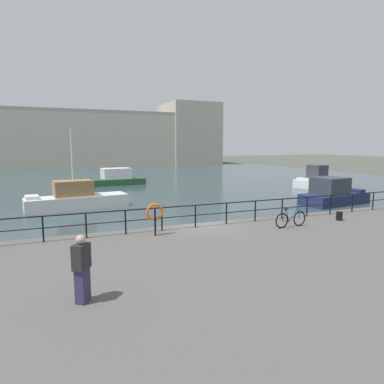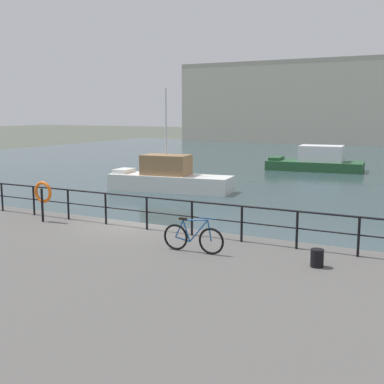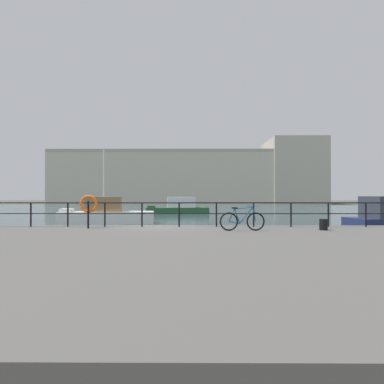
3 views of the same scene
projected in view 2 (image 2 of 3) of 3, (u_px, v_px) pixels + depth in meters
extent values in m
plane|color=#4C5147|center=(137.00, 247.00, 17.37)|extent=(240.00, 240.00, 0.00)
cube|color=#33474C|center=(334.00, 165.00, 43.70)|extent=(80.00, 60.00, 0.01)
cube|color=gray|center=(384.00, 57.00, 65.44)|extent=(59.93, 0.60, 0.70)
cube|color=#23512D|center=(315.00, 166.00, 39.88)|extent=(7.62, 3.62, 0.74)
cube|color=silver|center=(321.00, 153.00, 39.55)|extent=(3.50, 2.56, 1.24)
cube|color=#23512D|center=(276.00, 158.00, 40.96)|extent=(1.08, 2.10, 0.24)
cube|color=white|center=(170.00, 183.00, 29.58)|extent=(7.48, 2.97, 0.94)
cube|color=#997047|center=(166.00, 165.00, 29.50)|extent=(2.92, 1.97, 1.17)
cube|color=white|center=(124.00, 171.00, 30.53)|extent=(1.05, 1.52, 0.24)
cylinder|color=silver|center=(166.00, 122.00, 29.10)|extent=(0.10, 0.10, 3.83)
cylinder|color=black|center=(2.00, 197.00, 19.09)|extent=(0.07, 0.07, 1.05)
cylinder|color=black|center=(34.00, 201.00, 18.33)|extent=(0.07, 0.07, 1.05)
cylinder|color=black|center=(68.00, 205.00, 17.58)|extent=(0.07, 0.07, 1.05)
cylinder|color=black|center=(106.00, 209.00, 16.82)|extent=(0.07, 0.07, 1.05)
cylinder|color=black|center=(147.00, 213.00, 16.06)|extent=(0.07, 0.07, 1.05)
cylinder|color=black|center=(192.00, 218.00, 15.31)|extent=(0.07, 0.07, 1.05)
cylinder|color=black|center=(242.00, 224.00, 14.55)|extent=(0.07, 0.07, 1.05)
cylinder|color=black|center=(297.00, 230.00, 13.80)|extent=(0.07, 0.07, 1.05)
cylinder|color=black|center=(359.00, 237.00, 13.04)|extent=(0.07, 0.07, 1.05)
cylinder|color=black|center=(147.00, 197.00, 15.98)|extent=(26.08, 0.06, 0.06)
cylinder|color=black|center=(147.00, 212.00, 16.06)|extent=(26.08, 0.04, 0.04)
torus|color=black|center=(211.00, 241.00, 13.27)|extent=(0.72, 0.10, 0.72)
torus|color=black|center=(176.00, 237.00, 13.71)|extent=(0.72, 0.10, 0.72)
cylinder|color=#194C8C|center=(199.00, 231.00, 13.38)|extent=(0.55, 0.06, 0.66)
cylinder|color=#194C8C|center=(186.00, 231.00, 13.54)|extent=(0.24, 0.05, 0.58)
cylinder|color=#194C8C|center=(195.00, 220.00, 13.38)|extent=(0.72, 0.07, 0.11)
cylinder|color=#194C8C|center=(183.00, 239.00, 13.63)|extent=(0.43, 0.06, 0.12)
cylinder|color=#194C8C|center=(179.00, 229.00, 13.62)|extent=(0.26, 0.05, 0.51)
cylinder|color=#194C8C|center=(209.00, 231.00, 13.25)|extent=(0.14, 0.04, 0.57)
cube|color=black|center=(183.00, 219.00, 13.53)|extent=(0.22, 0.10, 0.05)
cylinder|color=#194C8C|center=(208.00, 218.00, 13.22)|extent=(0.52, 0.05, 0.02)
cylinder|color=black|center=(317.00, 258.00, 12.23)|extent=(0.32, 0.32, 0.44)
cylinder|color=black|center=(42.00, 205.00, 17.18)|extent=(0.08, 0.08, 1.15)
torus|color=orange|center=(43.00, 192.00, 17.17)|extent=(0.75, 0.11, 0.75)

